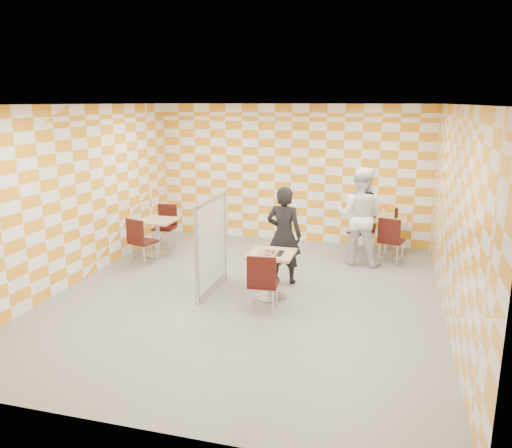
{
  "coord_description": "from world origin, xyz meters",
  "views": [
    {
      "loc": [
        2.12,
        -7.22,
        3.04
      ],
      "look_at": [
        0.1,
        0.2,
        1.15
      ],
      "focal_mm": 35.0,
      "sensor_mm": 36.0,
      "label": 1
    }
  ],
  "objects_px": {
    "chair_main_front": "(263,280)",
    "chair_second_side": "(365,228)",
    "main_table": "(271,267)",
    "second_table": "(388,230)",
    "man_dark": "(284,235)",
    "partition": "(212,244)",
    "man_white": "(360,216)",
    "sport_bottle": "(384,212)",
    "empty_table": "(158,231)",
    "chair_empty_far": "(166,223)",
    "chair_second_front": "(390,237)",
    "chair_empty_near": "(140,238)",
    "soda_bottle": "(396,213)"
  },
  "relations": [
    {
      "from": "second_table",
      "to": "man_white",
      "type": "height_order",
      "value": "man_white"
    },
    {
      "from": "soda_bottle",
      "to": "man_dark",
      "type": "bearing_deg",
      "value": -129.65
    },
    {
      "from": "main_table",
      "to": "sport_bottle",
      "type": "xyz_separation_m",
      "value": [
        1.64,
        3.06,
        0.33
      ]
    },
    {
      "from": "second_table",
      "to": "man_dark",
      "type": "height_order",
      "value": "man_dark"
    },
    {
      "from": "man_white",
      "to": "partition",
      "type": "bearing_deg",
      "value": 51.07
    },
    {
      "from": "main_table",
      "to": "second_table",
      "type": "relative_size",
      "value": 1.0
    },
    {
      "from": "partition",
      "to": "chair_empty_far",
      "type": "bearing_deg",
      "value": 130.75
    },
    {
      "from": "man_white",
      "to": "chair_second_side",
      "type": "bearing_deg",
      "value": -89.04
    },
    {
      "from": "main_table",
      "to": "man_white",
      "type": "xyz_separation_m",
      "value": [
        1.21,
        2.14,
        0.42
      ]
    },
    {
      "from": "man_white",
      "to": "sport_bottle",
      "type": "bearing_deg",
      "value": -107.13
    },
    {
      "from": "main_table",
      "to": "chair_empty_near",
      "type": "distance_m",
      "value": 2.91
    },
    {
      "from": "main_table",
      "to": "chair_empty_near",
      "type": "relative_size",
      "value": 0.81
    },
    {
      "from": "chair_second_front",
      "to": "soda_bottle",
      "type": "height_order",
      "value": "soda_bottle"
    },
    {
      "from": "chair_second_side",
      "to": "main_table",
      "type": "bearing_deg",
      "value": -114.82
    },
    {
      "from": "main_table",
      "to": "partition",
      "type": "xyz_separation_m",
      "value": [
        -1.01,
        0.07,
        0.28
      ]
    },
    {
      "from": "main_table",
      "to": "chair_second_front",
      "type": "xyz_separation_m",
      "value": [
        1.79,
        2.21,
        0.04
      ]
    },
    {
      "from": "man_dark",
      "to": "chair_empty_far",
      "type": "bearing_deg",
      "value": -21.95
    },
    {
      "from": "man_dark",
      "to": "chair_second_side",
      "type": "bearing_deg",
      "value": -117.82
    },
    {
      "from": "main_table",
      "to": "chair_second_front",
      "type": "distance_m",
      "value": 2.84
    },
    {
      "from": "empty_table",
      "to": "second_table",
      "type": "bearing_deg",
      "value": 16.85
    },
    {
      "from": "chair_main_front",
      "to": "chair_second_side",
      "type": "distance_m",
      "value": 3.68
    },
    {
      "from": "chair_main_front",
      "to": "man_white",
      "type": "relative_size",
      "value": 0.5
    },
    {
      "from": "chair_second_front",
      "to": "chair_empty_near",
      "type": "bearing_deg",
      "value": -163.99
    },
    {
      "from": "empty_table",
      "to": "chair_second_side",
      "type": "xyz_separation_m",
      "value": [
        4.02,
        1.21,
        0.04
      ]
    },
    {
      "from": "chair_empty_far",
      "to": "partition",
      "type": "relative_size",
      "value": 0.6
    },
    {
      "from": "second_table",
      "to": "sport_bottle",
      "type": "distance_m",
      "value": 0.37
    },
    {
      "from": "second_table",
      "to": "man_dark",
      "type": "xyz_separation_m",
      "value": [
        -1.7,
        -2.16,
        0.33
      ]
    },
    {
      "from": "man_dark",
      "to": "soda_bottle",
      "type": "distance_m",
      "value": 2.89
    },
    {
      "from": "main_table",
      "to": "empty_table",
      "type": "xyz_separation_m",
      "value": [
        -2.73,
        1.58,
        0.0
      ]
    },
    {
      "from": "chair_empty_near",
      "to": "chair_second_side",
      "type": "bearing_deg",
      "value": 24.98
    },
    {
      "from": "second_table",
      "to": "chair_second_front",
      "type": "distance_m",
      "value": 0.73
    },
    {
      "from": "partition",
      "to": "man_white",
      "type": "bearing_deg",
      "value": 42.91
    },
    {
      "from": "main_table",
      "to": "partition",
      "type": "height_order",
      "value": "partition"
    },
    {
      "from": "chair_main_front",
      "to": "partition",
      "type": "bearing_deg",
      "value": 144.55
    },
    {
      "from": "second_table",
      "to": "chair_main_front",
      "type": "xyz_separation_m",
      "value": [
        -1.7,
        -3.61,
        0.04
      ]
    },
    {
      "from": "partition",
      "to": "sport_bottle",
      "type": "bearing_deg",
      "value": 48.33
    },
    {
      "from": "empty_table",
      "to": "chair_empty_far",
      "type": "bearing_deg",
      "value": 98.74
    },
    {
      "from": "sport_bottle",
      "to": "main_table",
      "type": "bearing_deg",
      "value": -118.23
    },
    {
      "from": "chair_main_front",
      "to": "chair_empty_near",
      "type": "xyz_separation_m",
      "value": [
        -2.8,
        1.57,
        0.0
      ]
    },
    {
      "from": "chair_second_side",
      "to": "partition",
      "type": "bearing_deg",
      "value": -130.32
    },
    {
      "from": "second_table",
      "to": "soda_bottle",
      "type": "xyz_separation_m",
      "value": [
        0.14,
        0.06,
        0.34
      ]
    },
    {
      "from": "partition",
      "to": "sport_bottle",
      "type": "height_order",
      "value": "partition"
    },
    {
      "from": "second_table",
      "to": "chair_empty_far",
      "type": "height_order",
      "value": "chair_empty_far"
    },
    {
      "from": "chair_empty_far",
      "to": "man_dark",
      "type": "distance_m",
      "value": 3.19
    },
    {
      "from": "empty_table",
      "to": "chair_empty_far",
      "type": "distance_m",
      "value": 0.59
    },
    {
      "from": "empty_table",
      "to": "chair_second_front",
      "type": "xyz_separation_m",
      "value": [
        4.52,
        0.63,
        0.04
      ]
    },
    {
      "from": "chair_main_front",
      "to": "second_table",
      "type": "bearing_deg",
      "value": 64.72
    },
    {
      "from": "man_white",
      "to": "soda_bottle",
      "type": "bearing_deg",
      "value": -119.9
    },
    {
      "from": "man_white",
      "to": "sport_bottle",
      "type": "height_order",
      "value": "man_white"
    },
    {
      "from": "second_table",
      "to": "chair_second_side",
      "type": "height_order",
      "value": "chair_second_side"
    }
  ]
}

